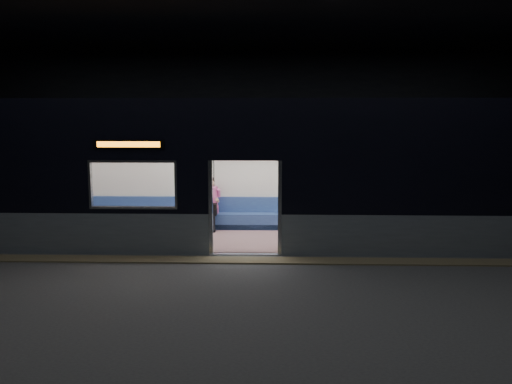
{
  "coord_description": "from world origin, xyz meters",
  "views": [
    {
      "loc": [
        0.61,
        -10.34,
        3.0
      ],
      "look_at": [
        0.19,
        2.3,
        1.2
      ],
      "focal_mm": 38.0,
      "sensor_mm": 36.0,
      "label": 1
    }
  ],
  "objects": [
    {
      "name": "transit_map",
      "position": [
        1.52,
        3.85,
        1.48
      ],
      "size": [
        1.02,
        0.03,
        0.66
      ],
      "primitive_type": "cube",
      "color": "white",
      "rests_on": "metro_car"
    },
    {
      "name": "station_envelope",
      "position": [
        0.0,
        0.0,
        3.66
      ],
      "size": [
        24.0,
        14.0,
        5.0
      ],
      "color": "black",
      "rests_on": "station_floor"
    },
    {
      "name": "station_floor",
      "position": [
        0.0,
        0.0,
        -0.01
      ],
      "size": [
        24.0,
        14.0,
        0.01
      ],
      "primitive_type": "cube",
      "color": "#47494C",
      "rests_on": "ground"
    },
    {
      "name": "handbag",
      "position": [
        -1.0,
        3.33,
        0.68
      ],
      "size": [
        0.3,
        0.26,
        0.14
      ],
      "primitive_type": "cube",
      "rotation": [
        0.0,
        0.0,
        0.07
      ],
      "color": "black",
      "rests_on": "passenger"
    },
    {
      "name": "passenger",
      "position": [
        -1.04,
        3.55,
        0.79
      ],
      "size": [
        0.42,
        0.69,
        1.36
      ],
      "rotation": [
        0.0,
        0.0,
        0.14
      ],
      "color": "black",
      "rests_on": "metro_car"
    },
    {
      "name": "tactile_strip",
      "position": [
        0.0,
        0.55,
        0.01
      ],
      "size": [
        22.8,
        0.5,
        0.03
      ],
      "primitive_type": "cube",
      "color": "#8C7F59",
      "rests_on": "station_floor"
    },
    {
      "name": "metro_car",
      "position": [
        -0.0,
        2.54,
        1.85
      ],
      "size": [
        18.0,
        3.04,
        3.35
      ],
      "color": "gray",
      "rests_on": "station_floor"
    }
  ]
}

